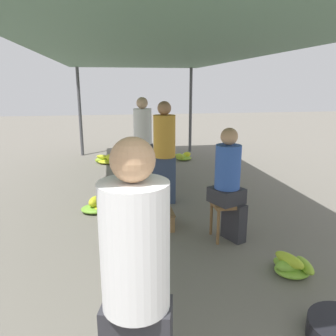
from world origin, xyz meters
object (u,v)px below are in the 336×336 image
at_px(banana_pile_left_1, 106,160).
at_px(shopper_walking_far, 143,139).
at_px(banana_pile_right_0, 292,266).
at_px(shopper_walking_mid, 164,151).
at_px(vendor_foreground, 136,289).
at_px(banana_pile_left_0, 97,207).
at_px(crate_near, 155,218).
at_px(stool, 226,210).
at_px(banana_pile_right_1, 183,157).
at_px(vendor_seated, 229,182).

bearing_deg(banana_pile_left_1, shopper_walking_far, -66.43).
bearing_deg(banana_pile_right_0, shopper_walking_mid, 111.60).
relative_size(vendor_foreground, banana_pile_left_0, 3.59).
bearing_deg(crate_near, stool, -31.24).
bearing_deg(banana_pile_right_1, shopper_walking_mid, -108.06).
bearing_deg(banana_pile_right_0, vendor_foreground, -143.71).
distance_m(stool, banana_pile_right_1, 4.37).
height_order(banana_pile_left_1, banana_pile_right_0, banana_pile_left_1).
distance_m(banana_pile_left_0, shopper_walking_far, 1.85).
xyz_separation_m(stool, banana_pile_right_0, (0.39, -0.88, -0.28)).
distance_m(banana_pile_left_0, banana_pile_right_0, 2.84).
height_order(vendor_foreground, banana_pile_left_1, vendor_foreground).
xyz_separation_m(banana_pile_right_0, shopper_walking_mid, (-0.91, 2.30, 0.74)).
relative_size(vendor_seated, banana_pile_left_1, 2.66).
relative_size(vendor_seated, banana_pile_left_0, 3.04).
bearing_deg(banana_pile_left_1, vendor_seated, -70.84).
height_order(banana_pile_right_1, shopper_walking_far, shopper_walking_far).
xyz_separation_m(vendor_seated, banana_pile_left_0, (-1.61, 1.17, -0.65)).
bearing_deg(banana_pile_right_0, banana_pile_left_0, 134.08).
relative_size(vendor_foreground, crate_near, 3.43).
bearing_deg(banana_pile_right_1, vendor_seated, -95.42).
xyz_separation_m(banana_pile_left_1, banana_pile_right_0, (1.86, -5.17, 0.01)).
height_order(vendor_foreground, banana_pile_right_0, vendor_foreground).
xyz_separation_m(vendor_foreground, banana_pile_left_1, (-0.23, 6.37, -0.76)).
relative_size(vendor_seated, crate_near, 2.90).
height_order(banana_pile_left_0, banana_pile_right_0, banana_pile_left_0).
bearing_deg(crate_near, banana_pile_left_1, 99.99).
relative_size(stool, banana_pile_right_0, 1.02).
bearing_deg(shopper_walking_mid, banana_pile_left_0, -166.49).
height_order(banana_pile_right_0, crate_near, same).
relative_size(banana_pile_left_0, banana_pile_left_1, 0.87).
height_order(vendor_foreground, stool, vendor_foreground).
bearing_deg(stool, vendor_foreground, -120.88).
distance_m(vendor_foreground, banana_pile_right_1, 6.67).
distance_m(vendor_seated, shopper_walking_mid, 1.53).
height_order(shopper_walking_mid, shopper_walking_far, shopper_walking_far).
bearing_deg(banana_pile_left_0, shopper_walking_mid, 13.51).
bearing_deg(vendor_foreground, banana_pile_right_0, 36.29).
bearing_deg(shopper_walking_far, banana_pile_right_0, -72.08).
height_order(vendor_foreground, banana_pile_left_0, vendor_foreground).
distance_m(banana_pile_left_1, banana_pile_right_1, 1.91).
bearing_deg(banana_pile_left_0, vendor_seated, -36.03).
bearing_deg(stool, banana_pile_right_0, -66.17).
height_order(crate_near, shopper_walking_far, shopper_walking_far).
height_order(banana_pile_left_1, shopper_walking_mid, shopper_walking_mid).
bearing_deg(shopper_walking_mid, banana_pile_right_1, 71.94).
bearing_deg(shopper_walking_mid, banana_pile_right_0, -68.40).
relative_size(vendor_foreground, banana_pile_right_1, 3.19).
xyz_separation_m(vendor_foreground, shopper_walking_mid, (0.72, 3.49, -0.01)).
xyz_separation_m(vendor_seated, shopper_walking_far, (-0.76, 2.62, 0.12)).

